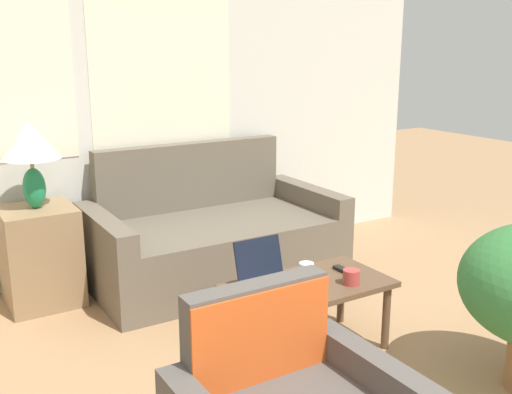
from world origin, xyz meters
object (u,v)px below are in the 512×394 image
Objects in this scene: couch at (212,239)px; coffee_table at (309,292)px; laptop at (267,277)px; cup_navy at (306,271)px; cup_yellow at (351,277)px; table_lamp at (30,147)px; tv_remote at (344,270)px.

couch reaches higher than coffee_table.
laptop reaches higher than cup_navy.
couch is 1.43m from cup_yellow.
cup_yellow is (1.29, -1.56, -0.59)m from table_lamp.
table_lamp reaches higher than cup_navy.
laptop is at bearing -103.27° from couch.
cup_navy is (0.02, 0.05, 0.10)m from coffee_table.
laptop is at bearing 160.58° from coffee_table.
cup_navy is 0.25m from tv_remote.
tv_remote reaches higher than coffee_table.
tv_remote is at bearing -5.79° from laptop.
couch is at bearing 87.00° from coffee_table.
cup_navy is at bearing 174.11° from tv_remote.
cup_yellow is 0.59× the size of tv_remote.
cup_navy is at bearing 68.63° from coffee_table.
couch is at bearing 94.84° from cup_yellow.
cup_yellow is at bearing -26.75° from laptop.
laptop is 1.92× the size of tv_remote.
cup_yellow is (0.12, -1.41, 0.17)m from couch.
coffee_table is 9.84× the size of cup_yellow.
couch is 1.40m from table_lamp.
cup_navy is at bearing -5.70° from laptop.
coffee_table is at bearing -93.00° from couch.
couch is 6.06× the size of laptop.
laptop is at bearing 174.30° from cup_navy.
table_lamp reaches higher than cup_yellow.
table_lamp is 2.06m from tv_remote.
couch is 11.63× the size of tv_remote.
couch is 19.57× the size of cup_yellow.
table_lamp is 3.65× the size of tv_remote.
laptop reaches higher than cup_yellow.
table_lamp is 1.72m from laptop.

